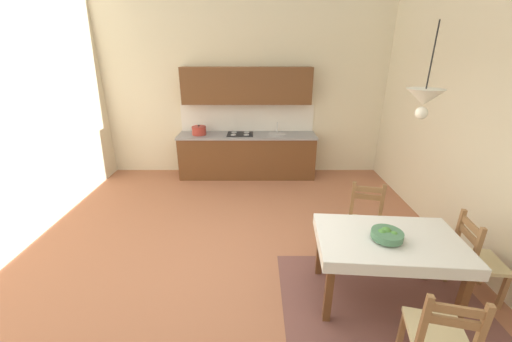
{
  "coord_description": "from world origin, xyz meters",
  "views": [
    {
      "loc": [
        0.24,
        -3.09,
        2.47
      ],
      "look_at": [
        0.23,
        0.19,
        1.18
      ],
      "focal_mm": 21.37,
      "sensor_mm": 36.0,
      "label": 1
    }
  ],
  "objects_px": {
    "dining_chair_kitchen_side": "(366,223)",
    "pendant_lamp": "(425,98)",
    "fruit_bowl": "(388,235)",
    "dining_table": "(388,249)",
    "dining_chair_window_side": "(477,260)",
    "dining_chair_camera_side": "(439,337)",
    "kitchen_cabinetry": "(248,136)"
  },
  "relations": [
    {
      "from": "dining_chair_camera_side",
      "to": "dining_chair_kitchen_side",
      "type": "bearing_deg",
      "value": 89.92
    },
    {
      "from": "pendant_lamp",
      "to": "dining_chair_camera_side",
      "type": "bearing_deg",
      "value": -94.44
    },
    {
      "from": "dining_table",
      "to": "fruit_bowl",
      "type": "xyz_separation_m",
      "value": [
        -0.05,
        -0.04,
        0.19
      ]
    },
    {
      "from": "dining_chair_kitchen_side",
      "to": "dining_chair_camera_side",
      "type": "distance_m",
      "value": 1.67
    },
    {
      "from": "dining_table",
      "to": "dining_chair_kitchen_side",
      "type": "bearing_deg",
      "value": 85.0
    },
    {
      "from": "kitchen_cabinetry",
      "to": "dining_chair_window_side",
      "type": "height_order",
      "value": "kitchen_cabinetry"
    },
    {
      "from": "kitchen_cabinetry",
      "to": "dining_chair_window_side",
      "type": "bearing_deg",
      "value": -54.33
    },
    {
      "from": "fruit_bowl",
      "to": "dining_table",
      "type": "bearing_deg",
      "value": 37.97
    },
    {
      "from": "dining_table",
      "to": "fruit_bowl",
      "type": "distance_m",
      "value": 0.2
    },
    {
      "from": "dining_chair_kitchen_side",
      "to": "pendant_lamp",
      "type": "height_order",
      "value": "pendant_lamp"
    },
    {
      "from": "dining_chair_window_side",
      "to": "fruit_bowl",
      "type": "distance_m",
      "value": 1.09
    },
    {
      "from": "dining_chair_kitchen_side",
      "to": "dining_chair_camera_side",
      "type": "xyz_separation_m",
      "value": [
        -0.0,
        -1.67,
        0.0
      ]
    },
    {
      "from": "kitchen_cabinetry",
      "to": "dining_chair_camera_side",
      "type": "bearing_deg",
      "value": -70.12
    },
    {
      "from": "dining_chair_camera_side",
      "to": "dining_chair_window_side",
      "type": "bearing_deg",
      "value": 45.43
    },
    {
      "from": "dining_chair_window_side",
      "to": "dining_chair_camera_side",
      "type": "distance_m",
      "value": 1.29
    },
    {
      "from": "dining_table",
      "to": "dining_chair_window_side",
      "type": "xyz_separation_m",
      "value": [
        0.97,
        0.05,
        -0.18
      ]
    },
    {
      "from": "fruit_bowl",
      "to": "pendant_lamp",
      "type": "bearing_deg",
      "value": 42.65
    },
    {
      "from": "dining_chair_window_side",
      "to": "dining_chair_camera_side",
      "type": "relative_size",
      "value": 1.0
    },
    {
      "from": "dining_chair_window_side",
      "to": "pendant_lamp",
      "type": "height_order",
      "value": "pendant_lamp"
    },
    {
      "from": "dining_chair_camera_side",
      "to": "fruit_bowl",
      "type": "xyz_separation_m",
      "value": [
        -0.12,
        0.83,
        0.37
      ]
    },
    {
      "from": "dining_chair_kitchen_side",
      "to": "fruit_bowl",
      "type": "bearing_deg",
      "value": -98.3
    },
    {
      "from": "dining_chair_kitchen_side",
      "to": "dining_table",
      "type": "bearing_deg",
      "value": -95.0
    },
    {
      "from": "kitchen_cabinetry",
      "to": "fruit_bowl",
      "type": "xyz_separation_m",
      "value": [
        1.46,
        -3.56,
        -0.04
      ]
    },
    {
      "from": "kitchen_cabinetry",
      "to": "dining_chair_kitchen_side",
      "type": "relative_size",
      "value": 3.01
    },
    {
      "from": "dining_table",
      "to": "dining_chair_window_side",
      "type": "bearing_deg",
      "value": 2.95
    },
    {
      "from": "dining_chair_kitchen_side",
      "to": "pendant_lamp",
      "type": "relative_size",
      "value": 1.16
    },
    {
      "from": "dining_chair_kitchen_side",
      "to": "fruit_bowl",
      "type": "relative_size",
      "value": 3.1
    },
    {
      "from": "dining_table",
      "to": "fruit_bowl",
      "type": "bearing_deg",
      "value": -142.03
    },
    {
      "from": "dining_chair_kitchen_side",
      "to": "dining_chair_camera_side",
      "type": "bearing_deg",
      "value": -90.08
    },
    {
      "from": "kitchen_cabinetry",
      "to": "dining_chair_window_side",
      "type": "xyz_separation_m",
      "value": [
        2.49,
        -3.46,
        -0.41
      ]
    },
    {
      "from": "pendant_lamp",
      "to": "dining_table",
      "type": "bearing_deg",
      "value": -135.81
    },
    {
      "from": "kitchen_cabinetry",
      "to": "dining_chair_window_side",
      "type": "distance_m",
      "value": 4.28
    }
  ]
}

